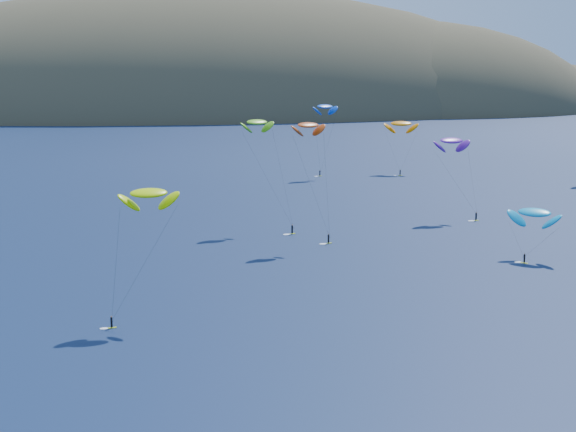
# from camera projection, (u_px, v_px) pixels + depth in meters

# --- Properties ---
(island) EXTENTS (730.00, 300.00, 210.00)m
(island) POSITION_uv_depth(u_px,v_px,m) (225.00, 123.00, 632.36)
(island) COLOR #3D3526
(island) RESTS_ON ground
(kitesurfer_2) EXTENTS (11.42, 9.22, 21.54)m
(kitesurfer_2) POSITION_uv_depth(u_px,v_px,m) (149.00, 193.00, 122.06)
(kitesurfer_2) COLOR #B1C716
(kitesurfer_2) RESTS_ON ground
(kitesurfer_3) EXTENTS (11.63, 15.27, 26.91)m
(kitesurfer_3) POSITION_uv_depth(u_px,v_px,m) (257.00, 122.00, 187.52)
(kitesurfer_3) COLOR #B1C716
(kitesurfer_3) RESTS_ON ground
(kitesurfer_4) EXTENTS (10.38, 7.68, 25.97)m
(kitesurfer_4) POSITION_uv_depth(u_px,v_px,m) (325.00, 107.00, 270.71)
(kitesurfer_4) COLOR #B1C716
(kitesurfer_4) RESTS_ON ground
(kitesurfer_5) EXTENTS (10.59, 10.31, 12.01)m
(kitesurfer_5) POSITION_uv_depth(u_px,v_px,m) (534.00, 212.00, 159.14)
(kitesurfer_5) COLOR #B1C716
(kitesurfer_5) RESTS_ON ground
(kitesurfer_6) EXTENTS (10.36, 10.18, 21.87)m
(kitesurfer_6) POSITION_uv_depth(u_px,v_px,m) (452.00, 141.00, 199.34)
(kitesurfer_6) COLOR #B1C716
(kitesurfer_6) RESTS_ON ground
(kitesurfer_9) EXTENTS (8.83, 7.74, 27.42)m
(kitesurfer_9) POSITION_uv_depth(u_px,v_px,m) (308.00, 125.00, 171.50)
(kitesurfer_9) COLOR #B1C716
(kitesurfer_9) RESTS_ON ground
(kitesurfer_11) EXTENTS (12.21, 14.00, 20.11)m
(kitesurfer_11) POSITION_uv_depth(u_px,v_px,m) (401.00, 124.00, 279.94)
(kitesurfer_11) COLOR #B1C716
(kitesurfer_11) RESTS_ON ground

